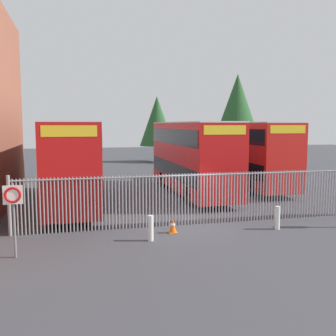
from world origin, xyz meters
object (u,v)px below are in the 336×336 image
Objects in this scene: double_decker_bus_near_gate at (245,152)px; bollard_center_front at (277,218)px; double_decker_bus_behind_fence_right at (191,155)px; speed_limit_sign_post at (13,203)px; double_decker_bus_behind_fence_left at (71,160)px; traffic_cone_by_gate at (173,226)px; bollard_near_left at (151,228)px.

double_decker_bus_near_gate is 11.17m from bollard_center_front.
double_decker_bus_near_gate is at bearing 22.45° from double_decker_bus_behind_fence_right.
double_decker_bus_behind_fence_left is at bearing 77.85° from speed_limit_sign_post.
double_decker_bus_near_gate is at bearing 52.56° from traffic_cone_by_gate.
double_decker_bus_near_gate is at bearing 51.17° from bollard_near_left.
double_decker_bus_behind_fence_left is 1.00× the size of double_decker_bus_behind_fence_right.
traffic_cone_by_gate is (-7.66, -10.01, -2.13)m from double_decker_bus_near_gate.
double_decker_bus_behind_fence_right is at bearing 64.44° from bollard_near_left.
double_decker_bus_behind_fence_left is 4.50× the size of speed_limit_sign_post.
bollard_near_left is at bearing 9.68° from speed_limit_sign_post.
bollard_near_left is 1.33m from traffic_cone_by_gate.
double_decker_bus_behind_fence_left reaches higher than speed_limit_sign_post.
traffic_cone_by_gate is at bearing 37.81° from bollard_near_left.
double_decker_bus_near_gate is 17.63m from speed_limit_sign_post.
double_decker_bus_near_gate and double_decker_bus_behind_fence_right have the same top height.
traffic_cone_by_gate is (-3.26, -8.19, -2.13)m from double_decker_bus_behind_fence_right.
double_decker_bus_behind_fence_right is at bearing 47.79° from speed_limit_sign_post.
double_decker_bus_near_gate is 4.50× the size of speed_limit_sign_post.
double_decker_bus_near_gate is 1.00× the size of double_decker_bus_behind_fence_left.
traffic_cone_by_gate is 6.01m from speed_limit_sign_post.
double_decker_bus_behind_fence_left reaches higher than bollard_near_left.
bollard_center_front is at bearing 3.68° from bollard_near_left.
bollard_center_front is (1.02, -8.65, -1.95)m from double_decker_bus_behind_fence_right.
speed_limit_sign_post reaches higher than traffic_cone_by_gate.
double_decker_bus_behind_fence_right is 11.38× the size of bollard_near_left.
double_decker_bus_near_gate is 11.38× the size of bollard_center_front.
bollard_near_left reaches higher than traffic_cone_by_gate.
speed_limit_sign_post reaches higher than bollard_center_front.
traffic_cone_by_gate is at bearing 173.80° from bollard_center_front.
double_decker_bus_behind_fence_left is 8.08m from bollard_near_left.
double_decker_bus_near_gate is 18.32× the size of traffic_cone_by_gate.
double_decker_bus_near_gate is 11.38× the size of bollard_near_left.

